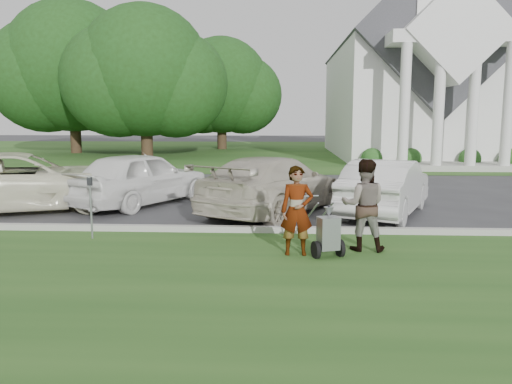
# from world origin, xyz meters

# --- Properties ---
(ground) EXTENTS (120.00, 120.00, 0.00)m
(ground) POSITION_xyz_m (0.00, 0.00, 0.00)
(ground) COLOR #333335
(ground) RESTS_ON ground
(grass_strip) EXTENTS (80.00, 7.00, 0.01)m
(grass_strip) POSITION_xyz_m (0.00, -3.00, 0.01)
(grass_strip) COLOR #244C1A
(grass_strip) RESTS_ON ground
(church_lawn) EXTENTS (80.00, 30.00, 0.01)m
(church_lawn) POSITION_xyz_m (0.00, 27.00, 0.01)
(church_lawn) COLOR #244C1A
(church_lawn) RESTS_ON ground
(curb) EXTENTS (80.00, 0.18, 0.15)m
(curb) POSITION_xyz_m (0.00, 0.55, 0.07)
(curb) COLOR #9E9E93
(curb) RESTS_ON ground
(church) EXTENTS (9.19, 19.00, 24.10)m
(church) POSITION_xyz_m (9.00, 23.11, 5.94)
(church) COLOR white
(church) RESTS_ON ground
(tree_left) EXTENTS (10.63, 8.40, 9.71)m
(tree_left) POSITION_xyz_m (-8.01, 21.99, 5.11)
(tree_left) COLOR #332316
(tree_left) RESTS_ON ground
(tree_far) EXTENTS (11.64, 9.20, 10.73)m
(tree_far) POSITION_xyz_m (-14.01, 24.99, 5.69)
(tree_far) COLOR #332316
(tree_far) RESTS_ON ground
(tree_back) EXTENTS (9.61, 7.60, 8.89)m
(tree_back) POSITION_xyz_m (-4.01, 29.99, 4.73)
(tree_back) COLOR #332316
(tree_back) RESTS_ON ground
(striping_cart) EXTENTS (0.78, 1.19, 1.03)m
(striping_cart) POSITION_xyz_m (1.66, -1.37, 0.44)
(striping_cart) COLOR black
(striping_cart) RESTS_ON ground
(person_left) EXTENTS (0.63, 0.43, 1.68)m
(person_left) POSITION_xyz_m (1.08, -1.24, 0.84)
(person_left) COLOR #999999
(person_left) RESTS_ON ground
(person_right) EXTENTS (0.93, 0.76, 1.78)m
(person_right) POSITION_xyz_m (2.38, -0.84, 0.89)
(person_right) COLOR #999999
(person_right) RESTS_ON ground
(parking_meter_near) EXTENTS (0.10, 0.09, 1.35)m
(parking_meter_near) POSITION_xyz_m (-3.24, -0.20, 0.85)
(parking_meter_near) COLOR gray
(parking_meter_near) RESTS_ON ground
(car_a) EXTENTS (6.43, 4.72, 1.62)m
(car_a) POSITION_xyz_m (-6.36, 2.98, 0.81)
(car_a) COLOR #EDEAC9
(car_a) RESTS_ON ground
(car_b) EXTENTS (3.86, 5.05, 1.60)m
(car_b) POSITION_xyz_m (-3.36, 4.02, 0.80)
(car_b) COLOR white
(car_b) RESTS_ON ground
(car_c) EXTENTS (4.43, 5.71, 1.54)m
(car_c) POSITION_xyz_m (0.57, 3.00, 0.77)
(car_c) COLOR beige
(car_c) RESTS_ON ground
(car_d) EXTENTS (3.25, 4.74, 1.48)m
(car_d) POSITION_xyz_m (3.57, 2.86, 0.74)
(car_d) COLOR silver
(car_d) RESTS_ON ground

